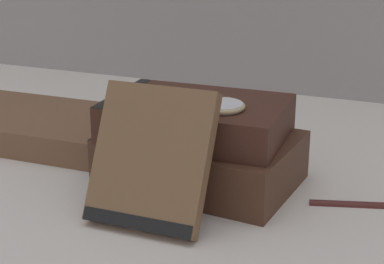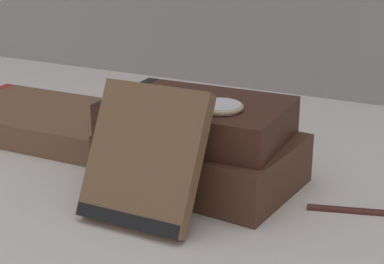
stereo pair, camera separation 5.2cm
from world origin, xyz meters
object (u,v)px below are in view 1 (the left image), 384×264
Objects in this scene: book_side_left at (30,125)px; reading_glasses at (225,130)px; pocket_watch at (220,107)px; book_flat_top at (192,118)px; book_flat_bottom at (197,158)px; book_leaning_front at (151,163)px.

book_side_left is 2.03× the size of reading_glasses.
pocket_watch is at bearing -50.91° from reading_glasses.
reading_glasses is (-0.02, 0.16, -0.07)m from book_flat_top.
pocket_watch is at bearing -29.98° from book_flat_top.
reading_glasses is at bearing 25.72° from book_side_left.
book_side_left is (-0.24, 0.05, -0.01)m from book_flat_bottom.
book_flat_top is (-0.00, -0.00, 0.04)m from book_flat_bottom.
book_flat_top is at bearing 151.42° from pocket_watch.
pocket_watch is at bearing 63.61° from book_leaning_front.
book_flat_bottom is 0.25m from book_side_left.
book_flat_bottom is at bearing 29.47° from book_flat_top.
pocket_watch is 0.21m from reading_glasses.
book_leaning_front is at bearing -116.39° from pocket_watch.
book_flat_top reaches higher than reading_glasses.
book_flat_top is 0.05m from pocket_watch.
book_leaning_front reaches higher than reading_glasses.
book_leaning_front is (-0.00, -0.10, -0.01)m from book_flat_top.
book_leaning_front is (-0.01, -0.10, 0.03)m from book_flat_bottom.
book_side_left is at bearing 166.12° from book_flat_top.
book_flat_bottom is 1.65× the size of book_leaning_front.
book_leaning_front is at bearing -32.49° from book_side_left.
book_leaning_front is at bearing -64.02° from reading_glasses.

